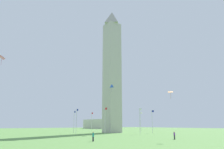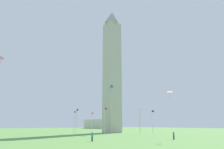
{
  "view_description": "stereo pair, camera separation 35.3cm",
  "coord_description": "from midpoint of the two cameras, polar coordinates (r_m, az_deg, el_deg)",
  "views": [
    {
      "loc": [
        65.51,
        -48.71,
        2.99
      ],
      "look_at": [
        0.0,
        0.0,
        22.63
      ],
      "focal_mm": 33.46,
      "sensor_mm": 36.0,
      "label": 1
    },
    {
      "loc": [
        65.72,
        -48.43,
        2.99
      ],
      "look_at": [
        0.0,
        0.0,
        22.63
      ],
      "focal_mm": 33.46,
      "sensor_mm": 36.0,
      "label": 2
    }
  ],
  "objects": [
    {
      "name": "flagpole_n",
      "position": [
        70.04,
        7.45,
        -12.14
      ],
      "size": [
        1.12,
        0.14,
        8.32
      ],
      "color": "silver",
      "rests_on": "ground"
    },
    {
      "name": "flagpole_w",
      "position": [
        73.62,
        -9.82,
        -12.12
      ],
      "size": [
        1.12,
        0.14,
        8.32
      ],
      "color": "silver",
      "rests_on": "ground"
    },
    {
      "name": "flagpole_se",
      "position": [
        96.59,
        1.25,
        -12.59
      ],
      "size": [
        1.12,
        0.14,
        8.32
      ],
      "color": "silver",
      "rests_on": "ground"
    },
    {
      "name": "kite_blue_delta",
      "position": [
        70.83,
        -0.37,
        -3.35
      ],
      "size": [
        2.11,
        2.19,
        2.76
      ],
      "color": "blue"
    },
    {
      "name": "flagpole_nw",
      "position": [
        66.69,
        -2.06,
        -12.17
      ],
      "size": [
        1.12,
        0.14,
        8.32
      ],
      "color": "silver",
      "rests_on": "ground"
    },
    {
      "name": "obelisk_monument",
      "position": [
        84.62,
        -0.12,
        1.72
      ],
      "size": [
        5.55,
        5.55,
        50.49
      ],
      "color": "#B7B2A8",
      "rests_on": "ground"
    },
    {
      "name": "ground_plane",
      "position": [
        81.69,
        -0.13,
        -15.62
      ],
      "size": [
        260.0,
        260.0,
        0.0
      ],
      "primitive_type": "plane",
      "color": "#609347"
    },
    {
      "name": "kite_orange_diamond",
      "position": [
        44.35,
        15.47,
        -4.69
      ],
      "size": [
        1.38,
        1.36,
        1.6
      ],
      "color": "orange"
    },
    {
      "name": "kite_pink_diamond",
      "position": [
        38.45,
        -28.12,
        4.07
      ],
      "size": [
        1.07,
        0.98,
        1.56
      ],
      "color": "pink"
    },
    {
      "name": "distant_building",
      "position": [
        166.6,
        -3.17,
        -13.35
      ],
      "size": [
        27.12,
        16.0,
        6.9
      ],
      "color": "beige",
      "rests_on": "ground"
    },
    {
      "name": "person_teal_shirt",
      "position": [
        40.06,
        -5.43,
        -16.5
      ],
      "size": [
        0.32,
        0.32,
        1.75
      ],
      "rotation": [
        0.0,
        0.0,
        2.35
      ],
      "color": "#2D2D38",
      "rests_on": "ground"
    },
    {
      "name": "person_purple_shirt",
      "position": [
        46.85,
        16.46,
        -15.69
      ],
      "size": [
        0.32,
        0.32,
        1.59
      ],
      "rotation": [
        0.0,
        0.0,
        2.3
      ],
      "color": "#2D2D38",
      "rests_on": "ground"
    },
    {
      "name": "flagpole_ne",
      "position": [
        80.78,
        10.82,
        -12.18
      ],
      "size": [
        1.12,
        0.14,
        8.32
      ],
      "color": "silver",
      "rests_on": "ground"
    },
    {
      "name": "flagpole_e",
      "position": [
        91.42,
        7.72,
        -12.43
      ],
      "size": [
        1.12,
        0.14,
        8.32
      ],
      "color": "silver",
      "rests_on": "ground"
    },
    {
      "name": "flagpole_s",
      "position": [
        94.19,
        -5.72,
        -12.51
      ],
      "size": [
        1.12,
        0.14,
        8.32
      ],
      "color": "silver",
      "rests_on": "ground"
    },
    {
      "name": "flagpole_sw",
      "position": [
        85.16,
        -10.46,
        -12.26
      ],
      "size": [
        1.12,
        0.14,
        8.32
      ],
      "color": "silver",
      "rests_on": "ground"
    }
  ]
}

